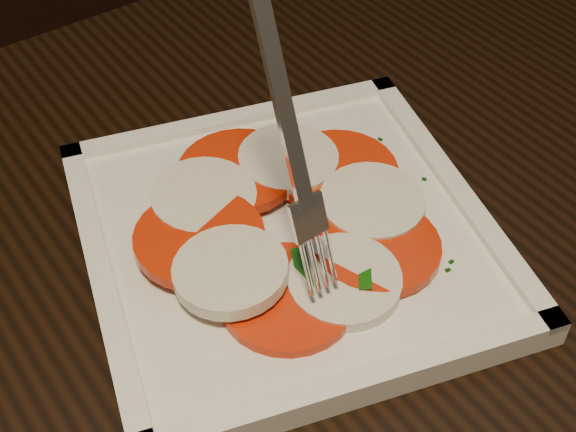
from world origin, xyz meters
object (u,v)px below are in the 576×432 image
Objects in this scene: table at (385,336)px; chair at (29,59)px; fork at (280,127)px; plate at (288,239)px.

table is 1.33× the size of chair.
table is at bearing -17.44° from fork.
plate is 1.39× the size of fork.
chair reaches higher than plate.
plate reaches higher than table.
table is 0.71m from chair.
plate is 0.13m from fork.
fork reaches higher than table.
chair is 4.80× the size of fork.
plate is at bearing 45.09° from fork.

